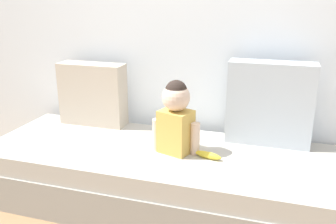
# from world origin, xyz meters

# --- Properties ---
(ground_plane) EXTENTS (12.00, 12.00, 0.00)m
(ground_plane) POSITION_xyz_m (0.00, 0.00, 0.00)
(ground_plane) COLOR #93704C
(back_wall) EXTENTS (5.46, 0.10, 2.39)m
(back_wall) POSITION_xyz_m (0.00, 0.54, 1.20)
(back_wall) COLOR silver
(back_wall) RESTS_ON ground
(couch) EXTENTS (2.26, 0.82, 0.37)m
(couch) POSITION_xyz_m (0.00, 0.00, 0.18)
(couch) COLOR #9C978F
(couch) RESTS_ON ground
(throw_pillow_left) EXTENTS (0.48, 0.16, 0.45)m
(throw_pillow_left) POSITION_xyz_m (-0.62, 0.31, 0.59)
(throw_pillow_left) COLOR #C1B29E
(throw_pillow_left) RESTS_ON couch
(throw_pillow_right) EXTENTS (0.53, 0.16, 0.53)m
(throw_pillow_right) POSITION_xyz_m (0.62, 0.31, 0.63)
(throw_pillow_right) COLOR #B2BCC6
(throw_pillow_right) RESTS_ON couch
(toddler) EXTENTS (0.30, 0.20, 0.45)m
(toddler) POSITION_xyz_m (0.10, -0.00, 0.60)
(toddler) COLOR gold
(toddler) RESTS_ON couch
(banana) EXTENTS (0.18, 0.09, 0.04)m
(banana) POSITION_xyz_m (0.31, -0.04, 0.39)
(banana) COLOR yellow
(banana) RESTS_ON couch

